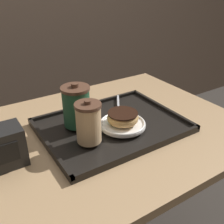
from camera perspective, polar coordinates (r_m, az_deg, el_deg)
The scene contains 8 objects.
cafe_table at distance 1.03m, azimuth -1.10°, elevation -11.11°, with size 0.96×0.75×0.72m.
serving_tray at distance 0.93m, azimuth 0.00°, elevation -3.10°, with size 0.48×0.37×0.02m.
coffee_cup_front at distance 0.79m, azimuth -5.12°, elevation -2.26°, with size 0.08×0.08×0.14m.
coffee_cup_rear at distance 0.88m, azimuth -7.78°, elevation 1.35°, with size 0.10×0.10×0.15m.
plate_with_chocolate_donut at distance 0.89m, azimuth 2.31°, elevation -2.58°, with size 0.16×0.16×0.01m.
donut_chocolate_glazed at distance 0.88m, azimuth 2.34°, elevation -1.15°, with size 0.11×0.11×0.04m.
spoon at distance 1.01m, azimuth 1.42°, elevation 1.06°, with size 0.10×0.14×0.01m.
napkin_dispenser at distance 0.79m, azimuth -22.82°, elevation -7.16°, with size 0.12×0.09×0.12m.
Camera 1 is at (-0.41, -0.68, 1.21)m, focal length 42.00 mm.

